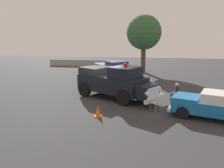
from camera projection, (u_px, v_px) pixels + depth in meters
name	position (u px, v px, depth m)	size (l,w,h in m)	color
ground_plane	(104.00, 97.00, 16.94)	(60.00, 60.00, 0.00)	#333335
vintage_fire_truck	(115.00, 82.00, 16.43)	(6.25, 4.81, 2.59)	black
classic_hot_rod	(213.00, 105.00, 12.53)	(4.73, 3.20, 1.46)	black
parked_pickup	(112.00, 69.00, 23.55)	(4.46, 4.84, 1.90)	black
lawn_chair_near_truck	(177.00, 93.00, 15.66)	(0.53, 0.54, 1.02)	#B7BABF
lawn_chair_by_car	(129.00, 82.00, 19.29)	(0.55, 0.54, 1.02)	#B7BABF
lawn_chair_spare	(157.00, 101.00, 13.81)	(0.69, 0.69, 1.02)	#B7BABF
spectator_seated	(175.00, 92.00, 15.66)	(0.56, 0.41, 1.29)	#383842
oak_tree_left	(144.00, 33.00, 26.99)	(4.04, 4.04, 6.71)	brown
traffic_cone	(98.00, 111.00, 12.91)	(0.40, 0.40, 0.64)	orange
background_fence	(81.00, 63.00, 33.22)	(9.51, 0.12, 0.90)	#A8A393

